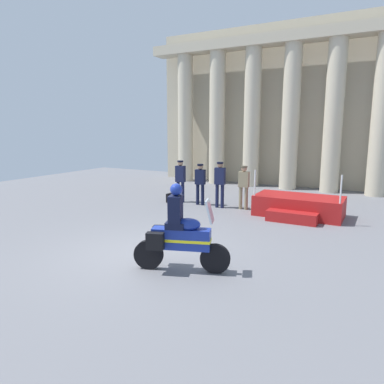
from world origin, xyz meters
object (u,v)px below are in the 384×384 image
reviewing_stand (298,207)px  officer_in_row_2 (220,181)px  officer_in_row_0 (180,178)px  officer_in_row_1 (200,181)px  officer_in_row_3 (244,184)px  motorcycle_with_rider (178,235)px  briefcase_on_ground (169,198)px

reviewing_stand → officer_in_row_2: 3.03m
officer_in_row_0 → officer_in_row_1: 0.97m
officer_in_row_3 → motorcycle_with_rider: 6.26m
officer_in_row_1 → motorcycle_with_rider: motorcycle_with_rider is taller
officer_in_row_2 → motorcycle_with_rider: size_ratio=0.87×
officer_in_row_2 → briefcase_on_ground: size_ratio=4.87×
officer_in_row_2 → briefcase_on_ground: 2.43m
officer_in_row_3 → motorcycle_with_rider: size_ratio=0.81×
motorcycle_with_rider → officer_in_row_2: bearing=87.2°
officer_in_row_2 → officer_in_row_3: officer_in_row_2 is taller
officer_in_row_3 → briefcase_on_ground: officer_in_row_3 is taller
officer_in_row_0 → officer_in_row_3: size_ratio=1.05×
officer_in_row_1 → briefcase_on_ground: size_ratio=4.52×
officer_in_row_2 → officer_in_row_3: (0.90, 0.16, -0.07)m
officer_in_row_1 → officer_in_row_2: bearing=170.9°
officer_in_row_1 → motorcycle_with_rider: (2.63, -6.13, -0.16)m
officer_in_row_3 → officer_in_row_0: bearing=-3.6°
officer_in_row_0 → officer_in_row_2: (1.85, -0.19, 0.03)m
officer_in_row_3 → motorcycle_with_rider: motorcycle_with_rider is taller
reviewing_stand → officer_in_row_1: size_ratio=1.80×
reviewing_stand → officer_in_row_0: size_ratio=1.71×
motorcycle_with_rider → officer_in_row_1: bearing=94.4°
officer_in_row_0 → officer_in_row_1: bearing=171.3°
officer_in_row_0 → briefcase_on_ground: 0.96m
reviewing_stand → briefcase_on_ground: bearing=-179.2°
reviewing_stand → officer_in_row_3: (-2.05, 0.12, 0.63)m
officer_in_row_1 → officer_in_row_2: 0.90m
motorcycle_with_rider → briefcase_on_ground: motorcycle_with_rider is taller
officer_in_row_1 → briefcase_on_ground: (-1.38, -0.13, -0.78)m
reviewing_stand → motorcycle_with_rider: motorcycle_with_rider is taller
officer_in_row_3 → briefcase_on_ground: size_ratio=4.55×
officer_in_row_0 → officer_in_row_1: size_ratio=1.05×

